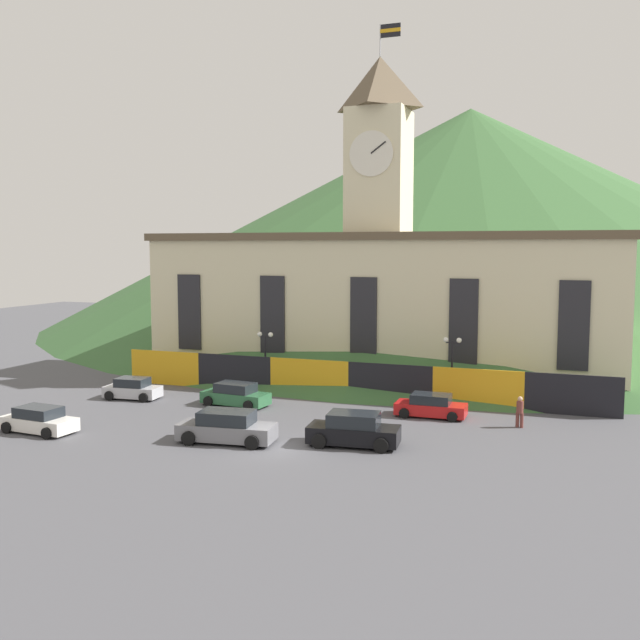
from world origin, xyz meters
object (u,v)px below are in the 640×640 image
at_px(car_red_sedan, 431,406).
at_px(car_gray_pickup, 227,428).
at_px(car_silver_hatch, 133,389).
at_px(car_black_suv, 354,430).
at_px(car_white_taxi, 39,420).
at_px(pedestrian, 520,411).
at_px(street_lamp_left, 265,347).
at_px(street_lamp_far_right, 452,355).
at_px(car_green_wagon, 236,395).

relative_size(car_red_sedan, car_gray_pickup, 0.80).
xyz_separation_m(car_silver_hatch, car_black_suv, (18.21, -6.08, 0.14)).
relative_size(car_white_taxi, pedestrian, 2.47).
relative_size(street_lamp_left, car_silver_hatch, 1.07).
distance_m(car_silver_hatch, car_black_suv, 19.19).
bearing_deg(car_black_suv, street_lamp_far_right, 70.15).
bearing_deg(car_white_taxi, car_gray_pickup, 13.52).
relative_size(street_lamp_left, car_green_wagon, 0.91).
relative_size(car_white_taxi, car_red_sedan, 1.05).
xyz_separation_m(car_red_sedan, pedestrian, (5.48, -0.89, 0.35)).
xyz_separation_m(street_lamp_left, car_silver_hatch, (-7.35, -6.46, -2.51)).
distance_m(car_white_taxi, car_red_sedan, 23.55).
bearing_deg(car_green_wagon, car_red_sedan, -168.62).
bearing_deg(street_lamp_left, car_silver_hatch, -138.69).
xyz_separation_m(car_silver_hatch, car_green_wagon, (7.82, 0.51, 0.03)).
xyz_separation_m(street_lamp_left, car_red_sedan, (13.49, -4.61, -2.53)).
relative_size(street_lamp_far_right, car_black_suv, 0.89).
distance_m(street_lamp_left, car_red_sedan, 14.48).
height_order(street_lamp_far_right, car_green_wagon, street_lamp_far_right).
distance_m(car_silver_hatch, car_red_sedan, 20.93).
bearing_deg(pedestrian, car_red_sedan, 92.06).
bearing_deg(car_green_wagon, street_lamp_far_right, -150.78).
bearing_deg(car_green_wagon, car_silver_hatch, 9.24).
bearing_deg(car_red_sedan, street_lamp_left, -19.31).
bearing_deg(car_red_sedan, street_lamp_far_right, -96.89).
distance_m(car_white_taxi, car_green_wagon, 12.63).
bearing_deg(pedestrian, car_white_taxi, 123.40).
height_order(street_lamp_left, car_gray_pickup, street_lamp_left).
relative_size(street_lamp_far_right, car_white_taxi, 0.98).
height_order(street_lamp_left, car_silver_hatch, street_lamp_left).
relative_size(car_green_wagon, car_gray_pickup, 0.86).
height_order(street_lamp_left, pedestrian, street_lamp_left).
height_order(street_lamp_left, car_red_sedan, street_lamp_left).
relative_size(car_white_taxi, car_black_suv, 0.91).
distance_m(car_black_suv, car_red_sedan, 8.36).
distance_m(car_black_suv, car_gray_pickup, 6.96).
bearing_deg(street_lamp_far_right, street_lamp_left, 180.00).
height_order(street_lamp_far_right, car_white_taxi, street_lamp_far_right).
height_order(car_green_wagon, pedestrian, pedestrian).
xyz_separation_m(car_white_taxi, car_green_wagon, (7.54, 10.14, 0.02)).
height_order(car_white_taxi, pedestrian, pedestrian).
xyz_separation_m(street_lamp_left, street_lamp_far_right, (14.01, -0.00, 0.13)).
bearing_deg(pedestrian, car_gray_pickup, 131.88).
bearing_deg(car_gray_pickup, street_lamp_far_right, 48.74).
xyz_separation_m(car_black_suv, car_gray_pickup, (-6.73, -1.75, -0.02)).
relative_size(street_lamp_left, street_lamp_far_right, 0.96).
xyz_separation_m(car_white_taxi, car_black_suv, (17.92, 3.55, 0.14)).
bearing_deg(car_black_suv, street_lamp_left, 125.16).
height_order(car_red_sedan, car_green_wagon, car_green_wagon).
bearing_deg(car_red_sedan, car_gray_pickup, 45.47).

